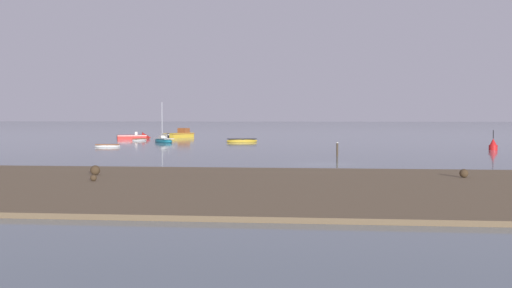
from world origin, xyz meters
The scene contains 13 objects.
ground_plane centered at (0.00, 0.00, 0.00)m, with size 800.00×800.00×0.00m, color slate.
mudflat_shore centered at (0.70, -16.35, 0.10)m, with size 339.49×20.27×0.21m, color brown.
tidal_rock_near centered at (-12.03, -15.74, 0.38)m, with size 0.34×0.34×0.34m, color #402F1E.
tidal_rock_left centered at (-13.15, -12.49, 0.49)m, with size 0.57×0.57×0.57m, color #402F1E.
seaweed_clump centered at (7.62, -11.74, 0.45)m, with size 0.48×0.48×0.48m, color #402F1E.
rowboat_moored_0 centered at (-27.12, 43.02, 0.13)m, with size 2.12×3.22×0.48m.
motorboat_moored_0 centered at (-29.67, 50.12, 0.25)m, with size 5.56×3.43×1.81m.
rowboat_moored_2 centered at (-25.29, 23.97, 0.13)m, with size 3.14×1.68×0.47m.
motorboat_moored_1 centered at (-24.01, 57.87, 0.36)m, with size 4.83×6.65×2.41m.
sailboat_moored_1 centered at (-22.16, 37.79, 0.25)m, with size 4.33×5.20×5.85m.
rowboat_moored_8 centered at (-11.49, 40.08, 0.19)m, with size 4.66×2.85×0.70m.
channel_buoy centered at (17.99, 22.31, 0.46)m, with size 0.90×0.90×2.30m.
mooring_post_right centered at (1.13, 9.55, 0.63)m, with size 0.22×0.22×1.44m.
Camera 1 is at (-0.09, -47.37, 3.57)m, focal length 44.19 mm.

